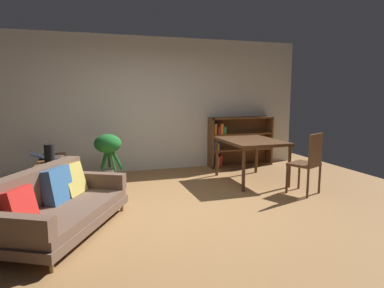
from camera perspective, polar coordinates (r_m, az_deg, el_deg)
The scene contains 10 objects.
ground_plane at distance 4.59m, azimuth -1.91°, elevation -11.50°, with size 8.16×8.16×0.00m, color #9E7042.
back_wall_panel at distance 6.95m, azimuth -8.08°, elevation 6.61°, with size 6.80×0.10×2.70m, color silver.
fabric_couch at distance 4.18m, azimuth -22.13°, elevation -9.37°, with size 1.59×1.96×0.72m.
media_console at distance 5.94m, azimuth -22.63°, elevation -4.85°, with size 0.38×1.19×0.53m.
open_laptop at distance 5.95m, azimuth -23.30°, elevation -2.00°, with size 0.47×0.33×0.11m.
desk_speaker at distance 5.60m, azimuth -23.03°, elevation -1.44°, with size 0.15×0.15×0.28m.
potted_floor_plant at distance 6.14m, azimuth -14.05°, elevation -0.81°, with size 0.50×0.50×0.86m.
dining_table at distance 6.11m, azimuth 9.98°, elevation 0.02°, with size 0.95×1.25×0.76m.
dining_chair_near at distance 5.55m, azimuth 19.16°, elevation -2.65°, with size 0.54×0.53×0.97m.
bookshelf at distance 7.45m, azimuth 7.54°, elevation 0.43°, with size 1.43×0.32×1.07m.
Camera 1 is at (-1.17, -4.15, 1.57)m, focal length 31.47 mm.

